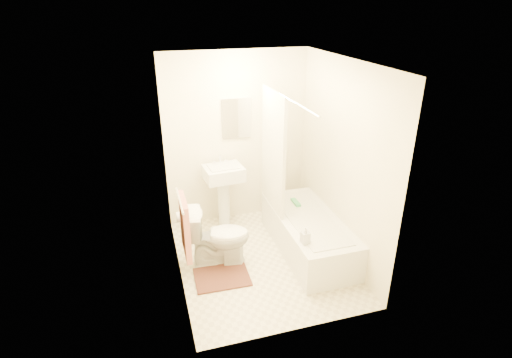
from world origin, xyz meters
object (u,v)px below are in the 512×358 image
object	(u,v)px
sink	(224,194)
bath_mat	(222,277)
soap_bottle	(305,235)
toilet	(218,237)
bathtub	(308,234)

from	to	relation	value
sink	bath_mat	xyz separation A→B (m)	(-0.29, -1.16, -0.49)
sink	soap_bottle	world-z (taller)	sink
bath_mat	soap_bottle	xyz separation A→B (m)	(0.92, -0.24, 0.56)
sink	toilet	bearing A→B (deg)	-112.12
toilet	sink	distance (m)	0.90
sink	bathtub	xyz separation A→B (m)	(0.90, -0.89, -0.27)
sink	soap_bottle	size ratio (longest dim) A/B	4.98
soap_bottle	toilet	bearing A→B (deg)	148.09
toilet	bathtub	world-z (taller)	toilet
toilet	bath_mat	xyz separation A→B (m)	(-0.03, -0.31, -0.36)
toilet	soap_bottle	size ratio (longest dim) A/B	3.73
bathtub	soap_bottle	size ratio (longest dim) A/B	8.26
sink	soap_bottle	bearing A→B (deg)	-71.20
soap_bottle	sink	bearing A→B (deg)	114.17
bath_mat	sink	bearing A→B (deg)	75.92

